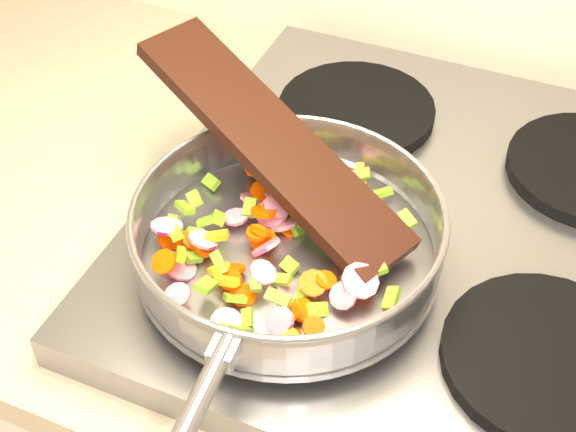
% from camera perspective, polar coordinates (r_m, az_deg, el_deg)
% --- Properties ---
extents(cooktop, '(0.60, 0.60, 0.04)m').
position_cam_1_polar(cooktop, '(0.87, 10.32, -1.24)').
color(cooktop, '#939399').
rests_on(cooktop, counter_top).
extents(grate_fl, '(0.19, 0.19, 0.02)m').
position_cam_1_polar(grate_fl, '(0.79, -1.97, -3.61)').
color(grate_fl, black).
rests_on(grate_fl, cooktop).
extents(grate_fr, '(0.19, 0.19, 0.02)m').
position_cam_1_polar(grate_fr, '(0.76, 18.00, -9.63)').
color(grate_fr, black).
rests_on(grate_fr, cooktop).
extents(grate_bl, '(0.19, 0.19, 0.02)m').
position_cam_1_polar(grate_bl, '(0.99, 4.88, 7.52)').
color(grate_bl, black).
rests_on(grate_bl, cooktop).
extents(saute_pan, '(0.34, 0.51, 0.06)m').
position_cam_1_polar(saute_pan, '(0.76, -0.05, -1.26)').
color(saute_pan, '#9E9EA5').
rests_on(saute_pan, grate_fl).
extents(vegetable_heap, '(0.26, 0.27, 0.05)m').
position_cam_1_polar(vegetable_heap, '(0.78, -0.26, -1.47)').
color(vegetable_heap, gold).
rests_on(vegetable_heap, saute_pan).
extents(wooden_spatula, '(0.34, 0.21, 0.11)m').
position_cam_1_polar(wooden_spatula, '(0.80, -1.14, 5.26)').
color(wooden_spatula, black).
rests_on(wooden_spatula, saute_pan).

